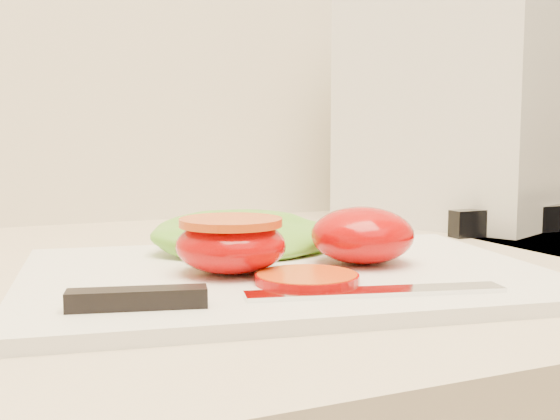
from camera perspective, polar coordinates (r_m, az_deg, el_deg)
name	(u,v)px	position (r m, az deg, el deg)	size (l,w,h in m)	color
cutting_board	(285,275)	(0.54, 0.43, -5.34)	(0.40, 0.29, 0.01)	white
tomato_half_dome	(362,235)	(0.57, 6.71, -2.04)	(0.08, 0.08, 0.05)	#B30705
tomato_half_cut	(231,243)	(0.53, -4.01, -2.70)	(0.08, 0.08, 0.04)	#B30705
tomato_slice_0	(307,278)	(0.49, 2.21, -5.57)	(0.07, 0.07, 0.01)	#D55810
lettuce_leaf_0	(243,235)	(0.62, -2.99, -2.06)	(0.16, 0.11, 0.03)	#66B630
lettuce_leaf_1	(296,237)	(0.63, 1.31, -2.20)	(0.10, 0.07, 0.02)	#66B630
knife	(236,296)	(0.44, -3.61, -6.96)	(0.28, 0.08, 0.01)	silver
appliance	(457,104)	(0.93, 14.21, 8.32)	(0.20, 0.25, 0.30)	silver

